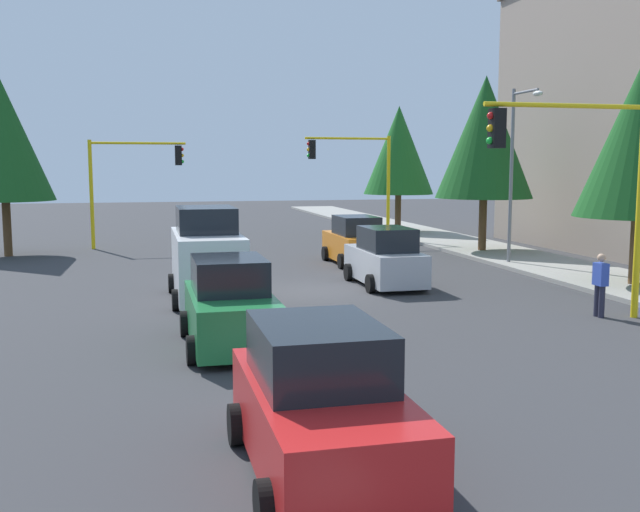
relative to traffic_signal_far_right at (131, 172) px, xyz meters
name	(u,v)px	position (x,y,z in m)	size (l,w,h in m)	color
ground_plane	(309,291)	(14.00, 5.63, -3.72)	(120.00, 120.00, 0.00)	#353538
sidewalk_kerb	(525,259)	(9.00, 16.13, -3.65)	(80.00, 4.00, 0.15)	gray
lane_arrow_near	(285,420)	(25.51, 2.63, -3.72)	(2.40, 1.10, 1.10)	silver
traffic_signal_far_right	(131,172)	(0.00, 0.00, 0.00)	(0.36, 4.59, 5.23)	yellow
traffic_signal_far_left	(355,167)	(0.00, 11.30, 0.21)	(0.36, 4.59, 5.55)	yellow
traffic_signal_near_left	(580,166)	(20.00, 11.32, 0.27)	(0.36, 4.59, 5.63)	yellow
street_lamp_curbside	(517,157)	(10.39, 14.83, 0.63)	(2.15, 0.28, 7.00)	slate
tree_opposite_side	(2,140)	(2.00, -5.37, 1.41)	(4.28, 4.28, 7.82)	brown
tree_roadside_mid	(485,137)	(6.00, 15.63, 1.54)	(4.38, 4.38, 8.02)	brown
tree_roadside_far	(399,150)	(-4.00, 15.13, 1.17)	(4.08, 4.08, 7.46)	brown
delivery_van_white	(207,257)	(14.68, 2.35, -2.44)	(4.80, 2.22, 2.77)	white
car_orange	(355,242)	(8.14, 8.90, -2.82)	(4.19, 2.03, 1.98)	orange
car_silver	(385,259)	(13.59, 8.35, -2.83)	(4.11, 2.00, 1.98)	#B2B5BA
car_green	(230,307)	(20.57, 2.36, -2.82)	(4.09, 2.09, 1.98)	#1E7238
car_red	(321,407)	(27.55, 2.72, -2.82)	(4.19, 2.12, 1.98)	red
pedestrian_crossing	(600,283)	(19.74, 12.25, -2.81)	(0.40, 0.24, 1.70)	#262638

